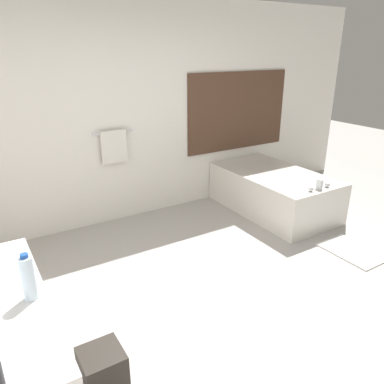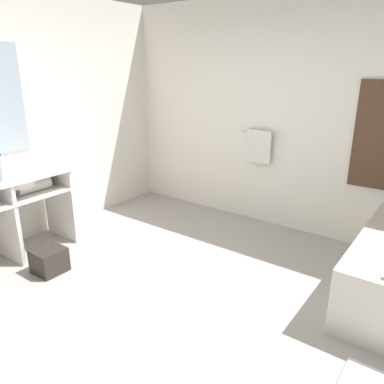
# 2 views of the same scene
# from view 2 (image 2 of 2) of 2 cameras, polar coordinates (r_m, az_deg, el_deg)

# --- Properties ---
(ground_plane) EXTENTS (16.00, 16.00, 0.00)m
(ground_plane) POSITION_cam_2_polar(r_m,az_deg,el_deg) (3.25, -3.96, -17.66)
(ground_plane) COLOR #A8A39E
(ground_plane) RESTS_ON ground
(wall_back_with_blinds) EXTENTS (7.40, 0.13, 2.70)m
(wall_back_with_blinds) POSITION_cam_2_polar(r_m,az_deg,el_deg) (4.55, 14.94, 10.82)
(wall_back_with_blinds) COLOR white
(wall_back_with_blinds) RESTS_ON ground_plane
(vanity_counter) EXTENTS (0.59, 1.34, 0.90)m
(vanity_counter) POSITION_cam_2_polar(r_m,az_deg,el_deg) (4.19, -26.79, -0.99)
(vanity_counter) COLOR white
(vanity_counter) RESTS_ON ground_plane
(sink_faucet) EXTENTS (0.09, 0.04, 0.18)m
(sink_faucet) POSITION_cam_2_polar(r_m,az_deg,el_deg) (4.32, -26.40, 4.25)
(sink_faucet) COLOR silver
(sink_faucet) RESTS_ON vanity_counter
(water_bottle_2) EXTENTS (0.07, 0.07, 0.26)m
(water_bottle_2) POSITION_cam_2_polar(r_m,az_deg,el_deg) (3.88, -27.06, 3.22)
(water_bottle_2) COLOR silver
(water_bottle_2) RESTS_ON vanity_counter
(waste_bin) EXTENTS (0.28, 0.28, 0.24)m
(waste_bin) POSITION_cam_2_polar(r_m,az_deg,el_deg) (3.96, -20.93, -9.69)
(waste_bin) COLOR #2D2823
(waste_bin) RESTS_ON ground_plane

